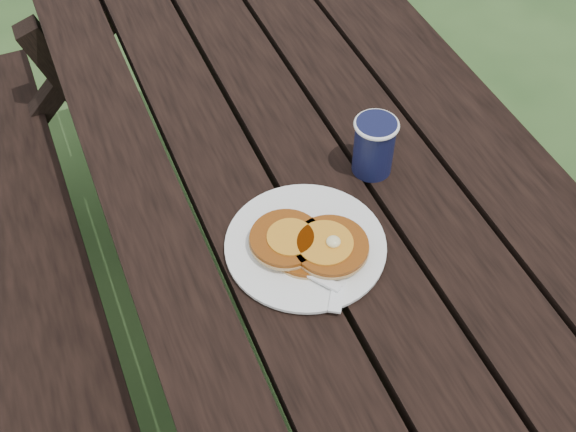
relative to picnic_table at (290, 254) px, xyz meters
name	(u,v)px	position (x,y,z in m)	size (l,w,h in m)	color
ground	(290,337)	(0.00, 0.00, -0.37)	(60.00, 60.00, 0.00)	#27421C
picnic_table	(290,254)	(0.00, 0.00, 0.00)	(1.36, 1.80, 0.75)	black
plate	(305,246)	(-0.08, -0.26, 0.39)	(0.26, 0.26, 0.01)	white
pancake_stack	(310,244)	(-0.08, -0.28, 0.41)	(0.18, 0.16, 0.04)	#8C420F
knife	(342,265)	(-0.05, -0.33, 0.39)	(0.02, 0.18, 0.01)	white
fork	(310,274)	(-0.10, -0.33, 0.40)	(0.03, 0.16, 0.01)	white
coffee_cup	(374,144)	(0.10, -0.14, 0.45)	(0.08, 0.08, 0.11)	#111436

